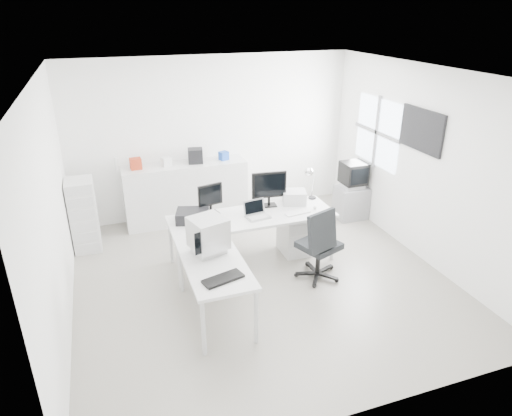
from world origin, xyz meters
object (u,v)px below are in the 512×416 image
object	(u,v)px
lcd_monitor_large	(269,189)
crt_tv	(353,175)
laser_printer	(294,197)
filing_cabinet	(84,215)
main_desk	(252,238)
crt_monitor	(208,236)
side_desk	(215,289)
lcd_monitor_small	(210,199)
tv_cabinet	(351,202)
drawer_pedestal	(294,234)
inkjet_printer	(193,216)
laptop	(258,210)
sideboard	(186,193)
office_chair	(319,242)

from	to	relation	value
lcd_monitor_large	crt_tv	world-z (taller)	lcd_monitor_large
laser_printer	filing_cabinet	world-z (taller)	filing_cabinet
main_desk	laser_printer	xyz separation A→B (m)	(0.75, 0.22, 0.47)
crt_monitor	lcd_monitor_large	bearing A→B (deg)	26.17
side_desk	crt_tv	distance (m)	3.64
lcd_monitor_small	lcd_monitor_large	size ratio (longest dim) A/B	0.86
crt_monitor	lcd_monitor_small	bearing A→B (deg)	58.41
crt_tv	tv_cabinet	bearing A→B (deg)	0.00
crt_tv	drawer_pedestal	bearing A→B (deg)	-150.39
tv_cabinet	filing_cabinet	distance (m)	4.52
inkjet_printer	laptop	bearing A→B (deg)	4.49
main_desk	laptop	distance (m)	0.51
main_desk	crt_tv	distance (m)	2.39
sideboard	filing_cabinet	distance (m)	1.77
main_desk	office_chair	size ratio (longest dim) A/B	2.16
side_desk	sideboard	xyz separation A→B (m)	(0.22, 2.84, 0.15)
crt_tv	sideboard	bearing A→B (deg)	163.08
side_desk	sideboard	world-z (taller)	sideboard
side_desk	laser_printer	distance (m)	2.13
main_desk	filing_cabinet	size ratio (longest dim) A/B	2.09
lcd_monitor_small	side_desk	bearing A→B (deg)	-116.29
inkjet_printer	laptop	world-z (taller)	laptop
laser_printer	crt_tv	size ratio (longest dim) A/B	0.70
lcd_monitor_small	filing_cabinet	size ratio (longest dim) A/B	0.41
side_desk	filing_cabinet	xyz separation A→B (m)	(-1.48, 2.32, 0.20)
drawer_pedestal	tv_cabinet	xyz separation A→B (m)	(1.47, 0.84, -0.01)
crt_monitor	sideboard	world-z (taller)	crt_monitor
laser_printer	crt_monitor	size ratio (longest dim) A/B	0.79
side_desk	sideboard	distance (m)	2.85
office_chair	filing_cabinet	bearing A→B (deg)	126.92
lcd_monitor_large	office_chair	bearing A→B (deg)	-62.59
crt_monitor	filing_cabinet	bearing A→B (deg)	109.12
filing_cabinet	drawer_pedestal	bearing A→B (deg)	-21.20
office_chair	crt_tv	world-z (taller)	office_chair
inkjet_printer	lcd_monitor_large	world-z (taller)	lcd_monitor_large
crt_tv	crt_monitor	bearing A→B (deg)	-150.12
lcd_monitor_small	laser_printer	size ratio (longest dim) A/B	1.35
laptop	crt_monitor	bearing A→B (deg)	-149.27
drawer_pedestal	office_chair	world-z (taller)	office_chair
lcd_monitor_large	filing_cabinet	world-z (taller)	lcd_monitor_large
lcd_monitor_small	lcd_monitor_large	xyz separation A→B (m)	(0.90, 0.00, 0.04)
lcd_monitor_small	filing_cabinet	world-z (taller)	lcd_monitor_small
drawer_pedestal	filing_cabinet	bearing A→B (deg)	158.80
crt_monitor	laser_printer	bearing A→B (deg)	17.44
lcd_monitor_large	filing_cabinet	size ratio (longest dim) A/B	0.47
crt_tv	laser_printer	bearing A→B (deg)	-154.88
laser_printer	sideboard	bearing A→B (deg)	148.89
main_desk	lcd_monitor_large	distance (m)	0.78
laptop	laser_printer	size ratio (longest dim) A/B	1.09
office_chair	lcd_monitor_small	bearing A→B (deg)	122.23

